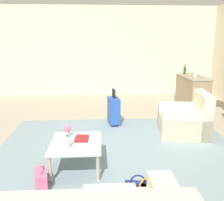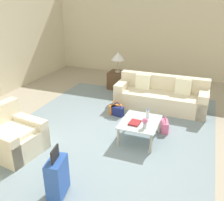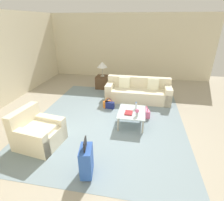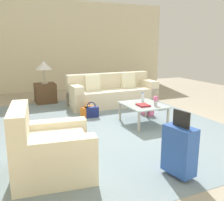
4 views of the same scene
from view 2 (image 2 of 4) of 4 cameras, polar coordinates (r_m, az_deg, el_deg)
The scene contains 15 objects.
ground_plane at distance 5.15m, azimuth -0.40°, elevation -9.91°, with size 12.00×12.00×0.00m, color #A89E89.
wall_right at distance 9.31m, azimuth 11.45°, elevation 14.80°, with size 0.12×8.00×3.10m, color beige.
area_rug at distance 5.69m, azimuth -0.06°, elevation -6.43°, with size 5.20×4.40×0.01m, color gray.
couch at distance 6.77m, azimuth 11.18°, elevation 0.85°, with size 0.85×2.35×0.84m.
armchair at distance 5.17m, azimuth -21.97°, elevation -7.77°, with size 1.02×1.07×0.90m.
coffee_table at distance 5.17m, azimuth 6.42°, elevation -5.28°, with size 0.90×0.76×0.42m.
water_bottle at distance 5.25m, azimuth 8.11°, elevation -3.08°, with size 0.06×0.06×0.20m.
coffee_table_book at distance 5.05m, azimuth 5.22°, elevation -5.07°, with size 0.27×0.21×0.03m, color maroon.
flower_vase at distance 4.87m, azimuth 7.54°, elevation -4.89°, with size 0.11×0.11×0.21m.
side_table at distance 8.08m, azimuth 1.31°, elevation 4.71°, with size 0.55×0.55×0.54m, color #513823.
table_lamp at distance 7.88m, azimuth 1.36°, elevation 10.04°, with size 0.44×0.44×0.63m.
suitcase_blue at distance 3.88m, azimuth -12.40°, elevation -16.64°, with size 0.43×0.29×0.85m.
handbag_navy at distance 6.24m, azimuth 1.19°, elevation -2.39°, with size 0.19×0.34×0.36m.
handbag_pink at distance 5.66m, azimuth 11.92°, elevation -5.70°, with size 0.35×0.23×0.36m.
handbag_orange at distance 6.32m, azimuth 0.80°, elevation -2.03°, with size 0.29×0.35×0.36m.
Camera 2 is at (-4.03, -1.59, 2.79)m, focal length 40.00 mm.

